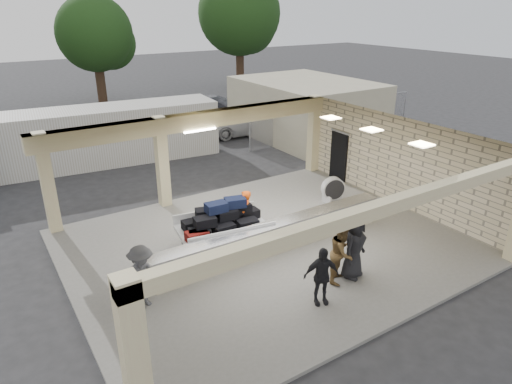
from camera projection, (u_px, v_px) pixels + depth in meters
ground at (266, 247)px, 14.76m from camera, size 120.00×120.00×0.00m
pavilion at (260, 201)px, 14.86m from camera, size 12.01×10.00×3.55m
baggage_counter at (275, 237)px, 14.14m from camera, size 8.20×0.58×0.98m
luggage_cart at (222, 224)px, 14.14m from camera, size 3.00×2.11×1.62m
drum_fan at (333, 189)px, 17.71m from camera, size 0.95×0.57×1.00m
baggage_handler at (245, 216)px, 14.67m from camera, size 0.68×0.70×1.73m
passenger_a at (342, 252)px, 12.51m from camera, size 0.91×0.79×1.75m
passenger_b at (321, 276)px, 11.57m from camera, size 1.00×0.66×1.60m
passenger_c at (142, 277)px, 11.40m from camera, size 1.19×0.78×1.74m
passenger_d at (354, 246)px, 12.67m from camera, size 1.01×0.70×1.90m
car_white_a at (246, 122)px, 27.36m from camera, size 5.20×2.99×1.41m
car_white_b at (300, 105)px, 31.55m from camera, size 4.94×2.39×1.50m
car_dark at (217, 110)px, 29.89m from camera, size 4.72×4.50×1.61m
container_white at (88, 137)px, 21.88m from camera, size 12.69×3.75×2.71m
fence at (336, 118)px, 26.84m from camera, size 12.06×0.06×2.03m
tree_mid at (99, 37)px, 34.33m from camera, size 6.00×5.60×8.00m
tree_right at (242, 17)px, 39.07m from camera, size 7.20×7.00×10.00m
adjacent_building at (306, 108)px, 26.65m from camera, size 6.00×8.00×3.20m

